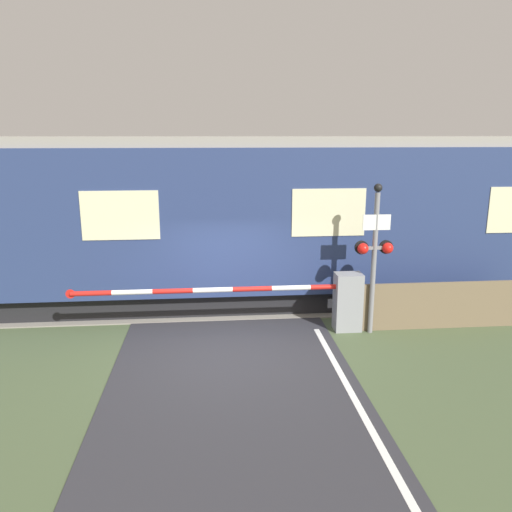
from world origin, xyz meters
TOP-DOWN VIEW (x-y plane):
  - ground_plane at (0.00, 0.00)m, footprint 80.00×80.00m
  - track_bed at (0.00, 3.34)m, footprint 36.00×3.20m
  - train at (2.39, 3.34)m, footprint 17.26×3.17m
  - crossing_barrier at (2.18, 0.98)m, footprint 6.48×0.44m
  - signal_post at (3.20, 0.77)m, footprint 0.85×0.26m
  - roadside_fence at (4.65, 0.88)m, footprint 4.37×0.06m

SIDE VIEW (x-z plane):
  - ground_plane at x=0.00m, z-range 0.00..0.00m
  - track_bed at x=0.00m, z-range -0.04..0.09m
  - roadside_fence at x=4.65m, z-range 0.00..1.10m
  - crossing_barrier at x=2.18m, z-range 0.07..1.40m
  - signal_post at x=3.20m, z-range 0.24..3.59m
  - train at x=2.39m, z-range 0.05..4.35m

